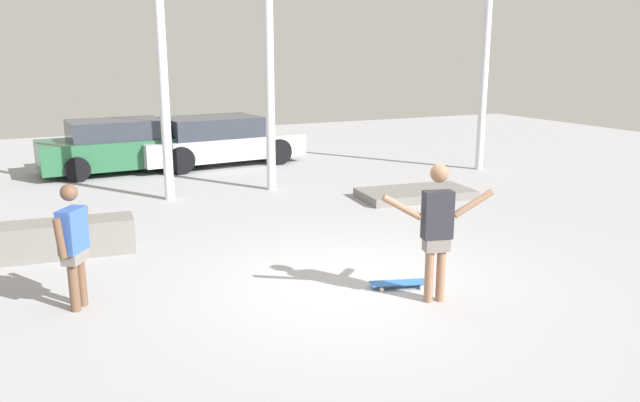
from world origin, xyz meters
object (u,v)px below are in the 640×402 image
(skateboarder, at_px, (437,225))
(bystander, at_px, (74,242))
(skateboard, at_px, (400,283))
(parked_car_green, at_px, (122,147))
(manual_pad, at_px, (415,194))
(grind_box, at_px, (50,239))
(parked_car_silver, at_px, (217,141))

(skateboarder, height_order, bystander, skateboarder)
(skateboard, relative_size, parked_car_green, 0.19)
(manual_pad, relative_size, bystander, 1.54)
(grind_box, height_order, bystander, bystander)
(skateboarder, bearing_deg, manual_pad, 71.91)
(grind_box, bearing_deg, parked_car_green, 73.21)
(grind_box, xyz_separation_m, parked_car_silver, (4.60, 6.76, 0.38))
(parked_car_silver, bearing_deg, grind_box, -129.53)
(grind_box, bearing_deg, skateboard, -39.46)
(skateboarder, xyz_separation_m, grind_box, (-4.28, 3.97, -0.73))
(grind_box, height_order, parked_car_green, parked_car_green)
(manual_pad, relative_size, parked_car_silver, 0.51)
(skateboard, distance_m, grind_box, 5.36)
(skateboard, bearing_deg, grind_box, 158.05)
(skateboarder, relative_size, skateboard, 2.13)
(grind_box, distance_m, parked_car_green, 7.08)
(parked_car_green, distance_m, bystander, 9.25)
(skateboard, bearing_deg, manual_pad, 71.59)
(skateboard, bearing_deg, bystander, -178.24)
(skateboarder, distance_m, manual_pad, 5.81)
(skateboarder, bearing_deg, skateboard, 117.56)
(parked_car_silver, bearing_deg, parked_car_green, 174.59)
(parked_car_green, bearing_deg, parked_car_silver, -3.71)
(skateboarder, relative_size, grind_box, 0.71)
(parked_car_green, bearing_deg, skateboarder, -81.87)
(skateboarder, distance_m, grind_box, 5.88)
(skateboard, xyz_separation_m, parked_car_green, (-2.09, 10.17, 0.59))
(skateboarder, bearing_deg, parked_car_green, 115.10)
(grind_box, bearing_deg, skateboarder, -42.87)
(parked_car_green, bearing_deg, grind_box, -110.42)
(grind_box, bearing_deg, manual_pad, 7.27)
(parked_car_green, relative_size, parked_car_silver, 0.91)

